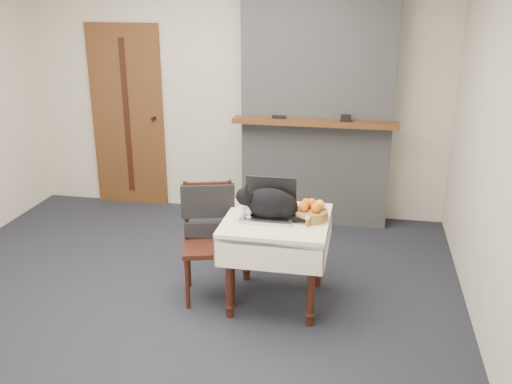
# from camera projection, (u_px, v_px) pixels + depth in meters

# --- Properties ---
(ground) EXTENTS (4.50, 4.50, 0.00)m
(ground) POSITION_uv_depth(u_px,v_px,m) (179.00, 295.00, 4.58)
(ground) COLOR black
(ground) RESTS_ON ground
(room_shell) EXTENTS (4.52, 4.01, 2.61)m
(room_shell) POSITION_uv_depth(u_px,v_px,m) (187.00, 65.00, 4.43)
(room_shell) COLOR beige
(room_shell) RESTS_ON ground
(door) EXTENTS (0.82, 0.10, 2.00)m
(door) POSITION_uv_depth(u_px,v_px,m) (128.00, 117.00, 6.30)
(door) COLOR brown
(door) RESTS_ON ground
(chimney) EXTENTS (1.62, 0.48, 2.60)m
(chimney) POSITION_uv_depth(u_px,v_px,m) (318.00, 98.00, 5.70)
(chimney) COLOR gray
(chimney) RESTS_ON ground
(side_table) EXTENTS (0.78, 0.78, 0.70)m
(side_table) POSITION_uv_depth(u_px,v_px,m) (277.00, 232.00, 4.31)
(side_table) COLOR #35150E
(side_table) RESTS_ON ground
(laptop) EXTENTS (0.39, 0.33, 0.29)m
(laptop) POSITION_uv_depth(u_px,v_px,m) (269.00, 207.00, 4.29)
(laptop) COLOR #B7B7BC
(laptop) RESTS_ON side_table
(cat) EXTENTS (0.57, 0.28, 0.27)m
(cat) POSITION_uv_depth(u_px,v_px,m) (271.00, 204.00, 4.22)
(cat) COLOR black
(cat) RESTS_ON side_table
(cream_jar) EXTENTS (0.06, 0.06, 0.07)m
(cream_jar) POSITION_uv_depth(u_px,v_px,m) (246.00, 212.00, 4.30)
(cream_jar) COLOR silver
(cream_jar) RESTS_ON side_table
(pill_bottle) EXTENTS (0.03, 0.03, 0.07)m
(pill_bottle) POSITION_uv_depth(u_px,v_px,m) (307.00, 222.00, 4.11)
(pill_bottle) COLOR #A55614
(pill_bottle) RESTS_ON side_table
(fruit_basket) EXTENTS (0.25, 0.25, 0.14)m
(fruit_basket) POSITION_uv_depth(u_px,v_px,m) (311.00, 211.00, 4.24)
(fruit_basket) COLOR #A07D40
(fruit_basket) RESTS_ON side_table
(desk_clutter) EXTENTS (0.13, 0.07, 0.01)m
(desk_clutter) POSITION_uv_depth(u_px,v_px,m) (300.00, 215.00, 4.32)
(desk_clutter) COLOR black
(desk_clutter) RESTS_ON side_table
(chair) EXTENTS (0.51, 0.50, 0.91)m
(chair) POSITION_uv_depth(u_px,v_px,m) (208.00, 224.00, 4.47)
(chair) COLOR #35150E
(chair) RESTS_ON ground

